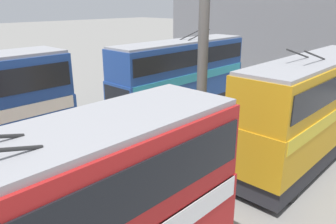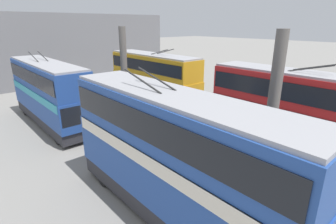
{
  "view_description": "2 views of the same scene",
  "coord_description": "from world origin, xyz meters",
  "px_view_note": "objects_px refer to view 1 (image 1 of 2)",
  "views": [
    {
      "loc": [
        2.99,
        -9.81,
        7.39
      ],
      "look_at": [
        13.3,
        0.0,
        2.6
      ],
      "focal_mm": 35.0,
      "sensor_mm": 36.0,
      "label": 1
    },
    {
      "loc": [
        -1.59,
        10.76,
        7.74
      ],
      "look_at": [
        9.65,
        0.87,
        2.66
      ],
      "focal_mm": 28.0,
      "sensor_mm": 36.0,
      "label": 2
    }
  ],
  "objects_px": {
    "bus_right_far": "(181,73)",
    "person_aisle_midway": "(117,178)",
    "bus_left_far": "(311,105)",
    "oil_drum": "(182,122)"
  },
  "relations": [
    {
      "from": "bus_right_far",
      "to": "oil_drum",
      "type": "xyz_separation_m",
      "value": [
        -2.35,
        -2.2,
        -2.4
      ]
    },
    {
      "from": "bus_right_far",
      "to": "person_aisle_midway",
      "type": "xyz_separation_m",
      "value": [
        -9.7,
        -5.25,
        -1.94
      ]
    },
    {
      "from": "bus_left_far",
      "to": "person_aisle_midway",
      "type": "bearing_deg",
      "value": 154.18
    },
    {
      "from": "bus_left_far",
      "to": "bus_right_far",
      "type": "height_order",
      "value": "bus_left_far"
    },
    {
      "from": "bus_left_far",
      "to": "oil_drum",
      "type": "distance_m",
      "value": 7.53
    },
    {
      "from": "bus_left_far",
      "to": "person_aisle_midway",
      "type": "distance_m",
      "value": 9.43
    },
    {
      "from": "bus_right_far",
      "to": "bus_left_far",
      "type": "bearing_deg",
      "value": -98.58
    },
    {
      "from": "person_aisle_midway",
      "to": "oil_drum",
      "type": "height_order",
      "value": "person_aisle_midway"
    },
    {
      "from": "bus_left_far",
      "to": "bus_right_far",
      "type": "distance_m",
      "value": 9.37
    },
    {
      "from": "bus_left_far",
      "to": "oil_drum",
      "type": "bearing_deg",
      "value": 97.67
    }
  ]
}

